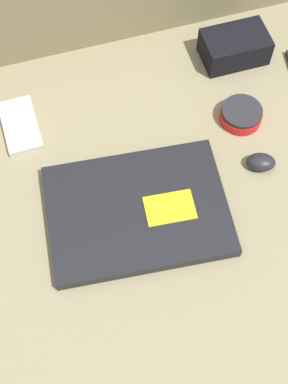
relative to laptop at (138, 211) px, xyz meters
name	(u,v)px	position (x,y,z in m)	size (l,w,h in m)	color
ground_plane	(144,223)	(0.02, 0.03, -0.13)	(8.00, 8.00, 0.00)	#7A6651
couch_seat	(144,211)	(0.02, 0.03, -0.07)	(1.03, 0.78, 0.12)	#847A5B
laptop	(138,211)	(0.00, 0.00, 0.00)	(0.35, 0.27, 0.03)	black
computer_mouse	(261,162)	(0.25, 0.03, 0.00)	(0.07, 0.06, 0.03)	black
speaker_puck	(241,115)	(0.26, 0.14, 0.00)	(0.08, 0.08, 0.03)	red
phone_silver	(20,125)	(-0.17, 0.25, -0.01)	(0.07, 0.13, 0.01)	#B7B7BC
camera_pouch	(235,47)	(0.30, 0.30, 0.02)	(0.14, 0.09, 0.06)	black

